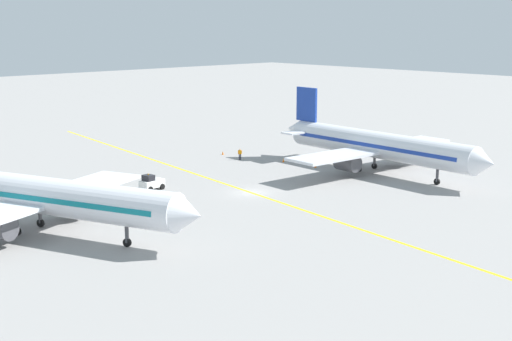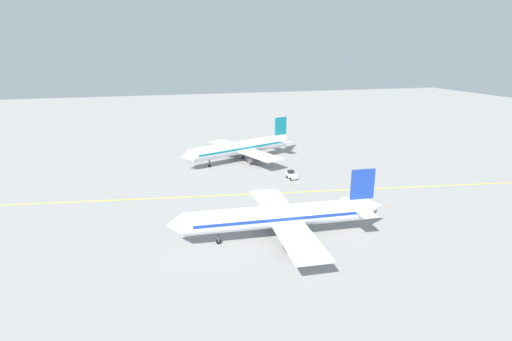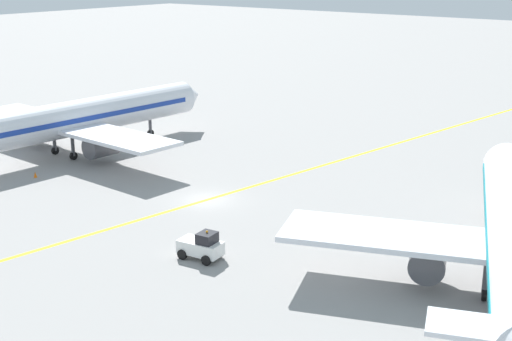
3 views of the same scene
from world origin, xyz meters
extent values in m
plane|color=gray|center=(0.00, 0.00, 0.00)|extent=(400.00, 400.00, 0.00)
cube|color=yellow|center=(0.00, 0.00, 0.00)|extent=(17.09, 118.89, 0.01)
cylinder|color=silver|center=(-20.44, 3.30, 3.80)|extent=(5.19, 30.15, 3.60)
cone|color=silver|center=(-19.58, 19.47, 3.80)|extent=(3.54, 2.58, 3.42)
cube|color=#193899|center=(-20.44, 3.30, 3.95)|extent=(5.07, 27.16, 0.50)
cube|color=silver|center=(-20.49, 2.30, 3.08)|extent=(28.24, 6.68, 0.36)
cylinder|color=#4C4C51|center=(-25.49, 2.56, 1.83)|extent=(2.37, 3.31, 2.20)
cylinder|color=#4C4C51|center=(-15.50, 2.03, 1.83)|extent=(2.37, 3.31, 2.20)
cylinder|color=#4C4C51|center=(-19.93, 12.88, 1.40)|extent=(0.36, 0.36, 2.00)
cylinder|color=black|center=(-19.93, 12.88, 0.40)|extent=(0.32, 0.81, 0.80)
cylinder|color=#4C4C51|center=(-22.14, 1.38, 1.40)|extent=(0.36, 0.36, 2.00)
cylinder|color=black|center=(-22.14, 1.38, 0.40)|extent=(0.32, 0.81, 0.80)
cylinder|color=#4C4C51|center=(-18.95, 1.21, 1.40)|extent=(0.36, 0.36, 2.00)
cylinder|color=black|center=(-18.95, 1.21, 0.40)|extent=(0.32, 0.81, 0.80)
cone|color=silver|center=(20.10, 13.79, 3.80)|extent=(4.06, 3.48, 3.42)
cylinder|color=#4C4C51|center=(21.68, -4.05, 1.83)|extent=(3.21, 3.78, 2.20)
cylinder|color=#4C4C51|center=(22.49, 7.64, 1.40)|extent=(0.36, 0.36, 2.00)
cylinder|color=black|center=(22.49, 7.64, 0.40)|extent=(0.55, 0.85, 0.80)
cylinder|color=#4C4C51|center=(25.21, -3.75, 1.40)|extent=(0.36, 0.36, 2.00)
cylinder|color=black|center=(25.21, -3.75, 0.40)|extent=(0.55, 0.85, 0.80)
cube|color=white|center=(7.78, -9.37, 0.80)|extent=(3.17, 1.87, 0.90)
cube|color=black|center=(8.32, -9.30, 1.60)|extent=(1.25, 1.41, 0.70)
sphere|color=orange|center=(8.32, -9.30, 2.03)|extent=(0.16, 0.16, 0.16)
cylinder|color=black|center=(8.65, -8.51, 0.35)|extent=(0.73, 0.34, 0.70)
cylinder|color=black|center=(8.84, -9.99, 0.35)|extent=(0.73, 0.34, 0.70)
cylinder|color=black|center=(6.71, -8.76, 0.35)|extent=(0.73, 0.34, 0.70)
cylinder|color=black|center=(6.91, -10.24, 0.35)|extent=(0.73, 0.34, 0.70)
cone|color=orange|center=(-16.86, -4.86, 0.28)|extent=(0.32, 0.32, 0.55)
camera|label=1|loc=(56.47, 60.83, 20.03)|focal=50.00mm
camera|label=2|loc=(-75.52, 22.05, 28.92)|focal=28.00mm
camera|label=3|loc=(37.94, -42.25, 19.38)|focal=50.00mm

